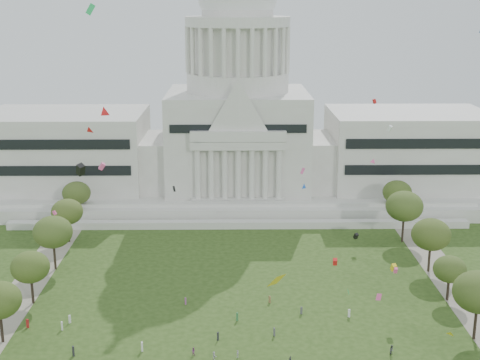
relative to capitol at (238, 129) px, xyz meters
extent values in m
cube|color=beige|center=(0.00, 1.41, -20.30)|extent=(160.00, 60.00, 4.00)
cube|color=beige|center=(0.00, -31.59, -21.30)|extent=(130.00, 3.00, 2.00)
cube|color=beige|center=(0.00, -23.59, -19.80)|extent=(140.00, 3.00, 5.00)
cube|color=beige|center=(-55.00, 0.41, -7.30)|extent=(50.00, 34.00, 22.00)
cube|color=beige|center=(55.00, 0.41, -7.30)|extent=(50.00, 34.00, 22.00)
cube|color=beige|center=(-27.00, -1.59, -10.30)|extent=(12.00, 26.00, 16.00)
cube|color=beige|center=(27.00, -1.59, -10.30)|extent=(12.00, 26.00, 16.00)
cube|color=beige|center=(0.00, 0.41, -4.30)|extent=(44.00, 38.00, 28.00)
cube|color=beige|center=(0.00, -19.59, -1.10)|extent=(28.00, 3.00, 2.40)
cube|color=black|center=(-55.00, -16.79, -5.30)|extent=(46.00, 0.40, 11.00)
cube|color=black|center=(55.00, -16.79, -5.30)|extent=(46.00, 0.40, 11.00)
cylinder|color=beige|center=(0.00, 0.41, 15.10)|extent=(32.00, 32.00, 6.00)
cylinder|color=beige|center=(0.00, 0.41, 25.10)|extent=(28.00, 28.00, 14.00)
cylinder|color=beige|center=(0.00, 0.41, 33.60)|extent=(32.40, 32.40, 3.00)
cylinder|color=beige|center=(0.00, 0.41, 39.10)|extent=(22.00, 22.00, 8.00)
cube|color=gray|center=(-48.00, -83.59, -22.28)|extent=(8.00, 160.00, 0.04)
cube|color=gray|center=(48.00, -83.59, -22.28)|extent=(8.00, 160.00, 0.04)
cylinder|color=black|center=(-45.04, -96.29, -19.56)|extent=(0.56, 0.56, 5.47)
cylinder|color=black|center=(44.17, -96.15, -19.19)|extent=(0.56, 0.56, 6.20)
ellipsoid|color=#314719|center=(44.17, -96.15, -12.62)|extent=(9.55, 9.55, 7.82)
cylinder|color=black|center=(-44.09, -79.67, -19.66)|extent=(0.56, 0.56, 5.27)
ellipsoid|color=#365018|center=(-44.09, -79.67, -14.07)|extent=(8.12, 8.12, 6.65)
cylinder|color=black|center=(44.40, -79.10, -20.02)|extent=(0.56, 0.56, 4.56)
ellipsoid|color=#33491A|center=(44.40, -79.10, -15.19)|extent=(7.01, 7.01, 5.74)
cylinder|color=black|center=(-44.08, -61.17, -19.28)|extent=(0.56, 0.56, 6.03)
ellipsoid|color=#39511E|center=(-44.08, -61.17, -12.89)|extent=(9.29, 9.29, 7.60)
cylinder|color=black|center=(44.76, -63.55, -19.31)|extent=(0.56, 0.56, 5.97)
ellipsoid|color=#364819|center=(44.76, -63.55, -12.99)|extent=(9.19, 9.19, 7.52)
cylinder|color=black|center=(-45.22, -42.58, -19.59)|extent=(0.56, 0.56, 5.41)
ellipsoid|color=#3F501D|center=(-45.22, -42.58, -13.86)|extent=(8.33, 8.33, 6.81)
cylinder|color=black|center=(43.49, -43.40, -19.11)|extent=(0.56, 0.56, 6.37)
ellipsoid|color=#384F1D|center=(43.49, -43.40, -12.35)|extent=(9.82, 9.82, 8.03)
cylinder|color=black|center=(-46.87, -24.45, -19.64)|extent=(0.56, 0.56, 5.32)
ellipsoid|color=#35461A|center=(-46.87, -24.45, -14.00)|extent=(8.19, 8.19, 6.70)
cylinder|color=black|center=(45.96, -25.46, -19.56)|extent=(0.56, 0.56, 5.47)
ellipsoid|color=#324917|center=(45.96, -25.46, -13.77)|extent=(8.42, 8.42, 6.89)
imported|color=#4C4C51|center=(27.22, -101.79, -21.35)|extent=(1.02, 1.07, 1.88)
imported|color=silver|center=(-0.80, -102.49, -21.54)|extent=(0.62, 0.95, 1.51)
imported|color=silver|center=(-5.03, -103.12, -21.54)|extent=(1.10, 1.51, 1.52)
imported|color=#994C8C|center=(-8.81, -101.50, -21.56)|extent=(0.84, 0.71, 1.47)
cube|color=silver|center=(21.96, -86.87, -21.45)|extent=(0.46, 0.29, 1.69)
cube|color=silver|center=(-34.18, -88.82, -21.45)|extent=(0.45, 0.53, 1.69)
cube|color=#994C8C|center=(-11.67, -80.62, -21.55)|extent=(0.38, 0.46, 1.49)
cube|color=#B21E1E|center=(-42.00, -90.68, -21.40)|extent=(0.55, 0.47, 1.79)
cube|color=#4C4C51|center=(12.41, -85.42, -21.51)|extent=(0.43, 0.28, 1.57)
cube|color=#4C4C51|center=(6.29, -94.57, -21.45)|extent=(0.36, 0.49, 1.68)
cube|color=#26262B|center=(-4.48, -96.17, -21.47)|extent=(0.37, 0.49, 1.66)
cube|color=#33723F|center=(-0.78, -88.20, -21.42)|extent=(0.44, 0.54, 1.76)
cube|color=olive|center=(6.18, -80.06, -21.53)|extent=(0.47, 0.46, 1.53)
cube|color=silver|center=(-18.30, -100.08, -21.37)|extent=(0.42, 0.55, 1.84)
cube|color=#26262B|center=(-30.51, -101.62, -21.33)|extent=(0.50, 0.60, 1.92)
cube|color=silver|center=(-34.99, -91.73, -21.42)|extent=(0.39, 0.52, 1.75)
camera|label=1|loc=(-1.54, -210.27, 40.03)|focal=50.00mm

